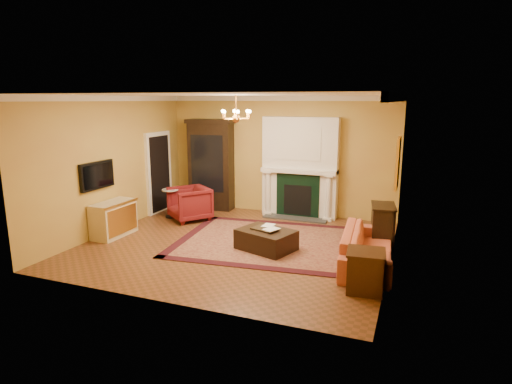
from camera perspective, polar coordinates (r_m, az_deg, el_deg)
The scene contains 26 objects.
floor at distance 8.88m, azimuth -2.51°, elevation -7.01°, with size 6.00×5.50×0.02m, color brown.
ceiling at distance 8.38m, azimuth -2.70°, elevation 12.88°, with size 6.00×5.50×0.02m, color white.
wall_back at distance 11.06m, azimuth 3.13°, elevation 4.87°, with size 6.00×0.02×3.00m, color gold.
wall_front at distance 6.12m, azimuth -12.96°, elevation -1.43°, with size 6.00×0.02×3.00m, color gold.
wall_left at distance 10.08m, azimuth -18.53°, elevation 3.53°, with size 0.02×5.50×3.00m, color gold.
wall_right at distance 7.82m, azimuth 18.08°, elevation 1.21°, with size 0.02×5.50×3.00m, color gold.
fireplace at distance 10.76m, azimuth 5.85°, elevation 2.97°, with size 1.90×0.70×2.50m.
crown_molding at distance 9.27m, azimuth -0.27°, elevation 12.40°, with size 6.00×5.50×0.12m.
doorway at distance 11.46m, azimuth -12.80°, elevation 2.54°, with size 0.08×1.05×2.10m.
tv_panel at distance 9.61m, azimuth -20.43°, elevation 2.09°, with size 0.09×0.95×0.58m.
gilt_mirror at distance 9.18m, azimuth 18.37°, elevation 3.69°, with size 0.06×0.76×1.05m.
chandelier at distance 8.39m, azimuth -2.67°, elevation 10.13°, with size 0.63×0.55×0.53m.
oriental_rug at distance 8.96m, azimuth 2.59°, elevation -6.71°, with size 4.02×3.02×0.02m, color #450E13.
china_cabinet at distance 11.55m, azimuth -5.94°, elevation 3.39°, with size 1.15×0.52×2.30m, color black.
wingback_armchair at distance 10.61m, azimuth -8.86°, elevation -1.33°, with size 0.88×0.82×0.90m, color maroon.
pedestal_table at distance 10.92m, azimuth -11.32°, elevation -1.20°, with size 0.41×0.41×0.73m.
commode at distance 9.79m, azimuth -18.47°, elevation -3.42°, with size 0.48×1.02×0.76m, color beige.
coral_sofa at distance 7.94m, azimuth 14.66°, elevation -6.44°, with size 2.17×0.63×0.85m, color #C95F3F.
end_table at distance 6.91m, azimuth 14.35°, elevation -10.31°, with size 0.53×0.53×0.62m, color #321B0D.
console_table at distance 8.99m, azimuth 16.50°, elevation -4.44°, with size 0.42×0.74×0.82m, color black.
leather_ottoman at distance 8.47m, azimuth 1.37°, elevation -6.36°, with size 1.05×0.76×0.39m, color black.
ottoman_tray at distance 8.45m, azimuth 1.21°, elevation -4.90°, with size 0.47×0.37×0.03m, color black.
book_a at distance 8.54m, azimuth 0.96°, elevation -3.59°, with size 0.22×0.03×0.29m, color gray.
book_b at distance 8.34m, azimuth 1.48°, elevation -3.90°, with size 0.23×0.02×0.31m, color gray.
topiary_left at distance 10.90m, azimuth 1.96°, elevation 4.60°, with size 0.16×0.16×0.43m.
topiary_right at distance 10.51m, azimuth 9.60°, elevation 4.12°, with size 0.16×0.16×0.42m.
Camera 1 is at (3.36, -7.68, 2.91)m, focal length 30.00 mm.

